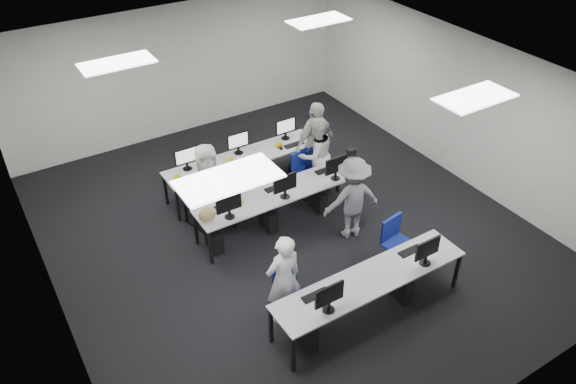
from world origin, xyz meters
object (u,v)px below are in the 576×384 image
chair_0 (289,300)px  chair_3 (260,197)px  student_2 (208,185)px  chair_1 (397,254)px  desk_front (371,281)px  chair_7 (304,170)px  chair_4 (305,181)px  desk_mid (280,194)px  student_1 (316,154)px  student_0 (283,279)px  chair_6 (255,191)px  student_3 (315,143)px  chair_2 (219,211)px  photographer (352,199)px  chair_5 (202,211)px

chair_0 → chair_3: (0.94, 2.54, 0.04)m
chair_0 → student_2: 2.76m
chair_1 → chair_3: size_ratio=1.01×
desk_front → chair_7: size_ratio=3.60×
chair_4 → student_2: bearing=165.2°
desk_mid → chair_7: 1.56m
chair_7 → student_1: bearing=-100.5°
chair_3 → student_0: size_ratio=0.60×
chair_0 → chair_7: size_ratio=0.93×
chair_6 → student_0: 3.02m
chair_1 → student_1: bearing=77.3°
chair_4 → student_3: (0.41, 0.29, 0.60)m
chair_3 → desk_front: bearing=-109.9°
chair_1 → student_3: student_3 is taller
chair_1 → chair_2: (-1.99, 2.66, -0.02)m
desk_front → student_3: student_3 is taller
student_1 → photographer: size_ratio=0.99×
chair_0 → chair_7: (2.19, 2.91, 0.02)m
student_0 → photographer: 2.33m
chair_4 → chair_7: bearing=49.0°
chair_1 → chair_3: (-1.15, 2.63, -0.00)m
chair_0 → chair_5: bearing=104.1°
chair_6 → photographer: (1.00, -1.72, 0.50)m
chair_2 → student_1: student_1 is taller
desk_front → student_2: (-1.05, 3.35, 0.14)m
chair_2 → photographer: photographer is taller
chair_7 → student_0: bearing=-147.9°
chair_7 → student_1: 0.61m
chair_2 → student_3: bearing=14.4°
photographer → desk_front: bearing=73.8°
chair_3 → chair_6: bearing=63.5°
chair_4 → photographer: bearing=-101.5°
desk_front → chair_0: chair_0 is taller
chair_2 → chair_5: 0.33m
chair_5 → chair_7: bearing=-11.5°
chair_2 → chair_4: 1.89m
chair_3 → chair_5: size_ratio=1.09×
chair_5 → student_3: 2.64m
chair_2 → chair_5: bearing=154.8°
desk_front → chair_2: 3.37m
chair_4 → desk_front: bearing=-117.1°
desk_front → chair_0: 1.29m
chair_6 → student_0: bearing=-103.9°
desk_mid → chair_1: size_ratio=3.36×
student_3 → chair_3: bearing=178.7°
chair_5 → student_1: 2.48m
chair_6 → photographer: size_ratio=0.60×
student_1 → chair_6: bearing=-6.9°
chair_2 → student_2: bearing=138.9°
student_2 → student_1: bearing=8.6°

